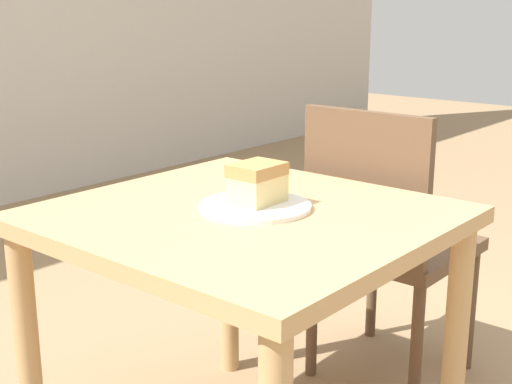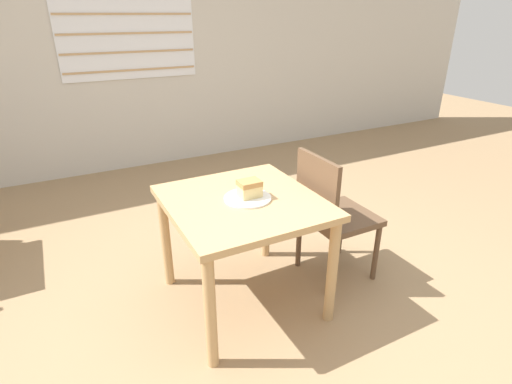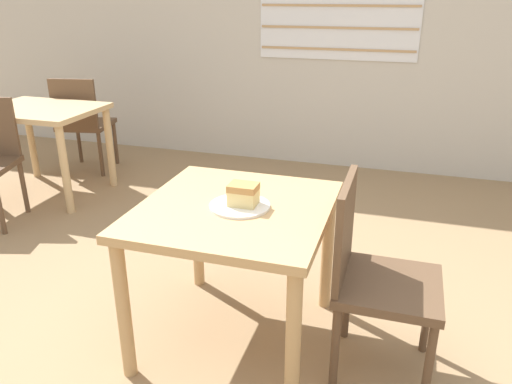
{
  "view_description": "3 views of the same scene",
  "coord_description": "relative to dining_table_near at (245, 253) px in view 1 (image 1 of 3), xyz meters",
  "views": [
    {
      "loc": [
        -1.29,
        -0.8,
        1.17
      ],
      "look_at": [
        -0.02,
        0.26,
        0.73
      ],
      "focal_mm": 50.0,
      "sensor_mm": 36.0,
      "label": 1
    },
    {
      "loc": [
        -0.95,
        -1.58,
        1.66
      ],
      "look_at": [
        0.01,
        0.25,
        0.73
      ],
      "focal_mm": 28.0,
      "sensor_mm": 36.0,
      "label": 2
    },
    {
      "loc": [
        0.61,
        -1.65,
        1.58
      ],
      "look_at": [
        0.02,
        0.28,
        0.77
      ],
      "focal_mm": 35.0,
      "sensor_mm": 36.0,
      "label": 3
    }
  ],
  "objects": [
    {
      "name": "cake_slice",
      "position": [
        0.04,
        -0.0,
        0.17
      ],
      "size": [
        0.12,
        0.1,
        0.1
      ],
      "color": "#E0C67F",
      "rests_on": "plate"
    },
    {
      "name": "chair_near_window",
      "position": [
        0.62,
        -0.03,
        -0.11
      ],
      "size": [
        0.43,
        0.43,
        0.88
      ],
      "rotation": [
        0.0,
        0.0,
        1.57
      ],
      "color": "brown",
      "rests_on": "ground_plane"
    },
    {
      "name": "dining_table_near",
      "position": [
        0.0,
        0.0,
        0.0
      ],
      "size": [
        0.83,
        0.87,
        0.7
      ],
      "color": "tan",
      "rests_on": "ground_plane"
    },
    {
      "name": "plate",
      "position": [
        0.03,
        -0.01,
        0.11
      ],
      "size": [
        0.27,
        0.27,
        0.01
      ],
      "color": "white",
      "rests_on": "dining_table_near"
    }
  ]
}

